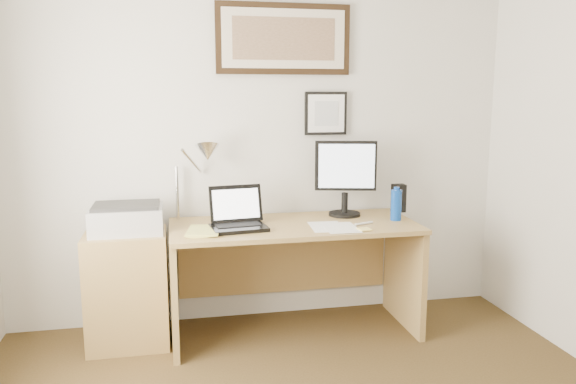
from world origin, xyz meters
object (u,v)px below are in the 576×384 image
object	(u,v)px
laptop	(238,219)
water_bottle	(396,205)
book	(188,231)
side_cabinet	(128,289)
printer	(127,218)
desk	(291,255)
lcd_monitor	(346,174)

from	to	relation	value
laptop	water_bottle	bearing A→B (deg)	0.44
water_bottle	book	distance (m)	1.38
side_cabinet	laptop	distance (m)	0.83
laptop	printer	distance (m)	0.69
desk	laptop	xyz separation A→B (m)	(-0.37, -0.13, 0.29)
desk	printer	distance (m)	1.10
desk	lcd_monitor	world-z (taller)	lcd_monitor
book	laptop	xyz separation A→B (m)	(0.31, 0.06, 0.05)
laptop	printer	xyz separation A→B (m)	(-0.68, 0.12, 0.01)
side_cabinet	book	world-z (taller)	book
laptop	printer	size ratio (longest dim) A/B	0.83
desk	lcd_monitor	size ratio (longest dim) A/B	3.08
book	desk	size ratio (longest dim) A/B	0.17
side_cabinet	book	distance (m)	0.57
desk	laptop	bearing A→B (deg)	-161.47
desk	printer	bearing A→B (deg)	-179.48
lcd_monitor	printer	xyz separation A→B (m)	(-1.45, -0.09, -0.22)
printer	water_bottle	bearing A→B (deg)	-3.53
lcd_monitor	desk	bearing A→B (deg)	-168.18
side_cabinet	desk	world-z (taller)	desk
book	lcd_monitor	bearing A→B (deg)	14.03
book	side_cabinet	bearing A→B (deg)	158.25
book	laptop	bearing A→B (deg)	11.30
lcd_monitor	water_bottle	bearing A→B (deg)	-34.31
book	printer	bearing A→B (deg)	154.11
side_cabinet	water_bottle	distance (m)	1.83
side_cabinet	desk	bearing A→B (deg)	1.89
side_cabinet	lcd_monitor	xyz separation A→B (m)	(1.47, 0.12, 0.68)
book	printer	size ratio (longest dim) A/B	0.61
laptop	lcd_monitor	bearing A→B (deg)	15.13
laptop	lcd_monitor	world-z (taller)	lcd_monitor
water_bottle	laptop	bearing A→B (deg)	-179.56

